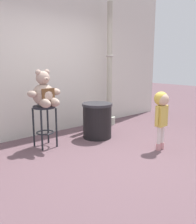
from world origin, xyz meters
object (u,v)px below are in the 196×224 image
object	(u,v)px
bar_stool_with_teddy	(45,118)
child_walking	(161,108)
teddy_bear	(44,93)
lamppost	(109,78)
trash_bin	(97,120)

from	to	relation	value
bar_stool_with_teddy	child_walking	world-z (taller)	child_walking
teddy_bear	lamppost	bearing A→B (deg)	12.65
teddy_bear	trash_bin	bearing A→B (deg)	-9.41
bar_stool_with_teddy	lamppost	world-z (taller)	lamppost
child_walking	trash_bin	xyz separation A→B (m)	(-0.34, 1.22, -0.37)
bar_stool_with_teddy	lamppost	size ratio (longest dim) A/B	0.26
bar_stool_with_teddy	child_walking	bearing A→B (deg)	-45.98
teddy_bear	lamppost	xyz separation A→B (m)	(1.96, 0.44, 0.13)
bar_stool_with_teddy	lamppost	distance (m)	2.08
trash_bin	bar_stool_with_teddy	bearing A→B (deg)	168.97
child_walking	trash_bin	bearing A→B (deg)	-53.67
lamppost	trash_bin	bearing A→B (deg)	-146.42
bar_stool_with_teddy	teddy_bear	bearing A→B (deg)	-90.00
bar_stool_with_teddy	trash_bin	bearing A→B (deg)	-11.03
child_walking	bar_stool_with_teddy	bearing A→B (deg)	-25.14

